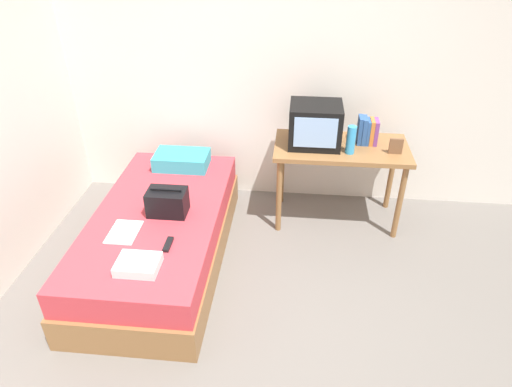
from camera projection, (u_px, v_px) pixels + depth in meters
name	position (u px, v px, depth m)	size (l,w,h in m)	color
ground_plane	(253.00, 343.00, 3.09)	(8.00, 8.00, 0.00)	slate
wall_back	(276.00, 67.00, 4.07)	(5.20, 0.10, 2.60)	silver
bed	(161.00, 236.00, 3.70)	(1.00, 2.00, 0.49)	olive
desk	(340.00, 156.00, 3.98)	(1.16, 0.60, 0.76)	olive
tv	(315.00, 125.00, 3.87)	(0.44, 0.39, 0.36)	black
water_bottle	(351.00, 140.00, 3.75)	(0.08, 0.08, 0.24)	#3399DB
book_row	(367.00, 131.00, 3.92)	(0.17, 0.15, 0.24)	#2D5699
picture_frame	(396.00, 146.00, 3.77)	(0.11, 0.02, 0.14)	brown
pillow	(182.00, 160.00, 4.16)	(0.49, 0.31, 0.13)	#33A8B7
handbag	(167.00, 202.00, 3.50)	(0.30, 0.20, 0.22)	black
magazine	(124.00, 232.00, 3.34)	(0.21, 0.29, 0.01)	white
remote_dark	(168.00, 244.00, 3.20)	(0.04, 0.16, 0.02)	black
folded_towel	(138.00, 265.00, 2.99)	(0.28, 0.22, 0.07)	white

